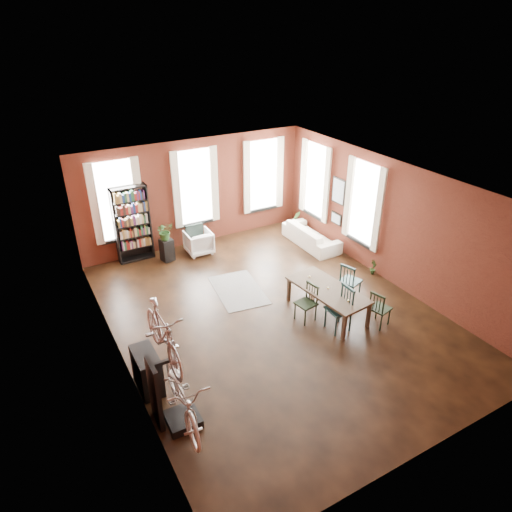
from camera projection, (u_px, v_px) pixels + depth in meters
room at (269, 220)px, 10.38m from camera, size 9.00×9.04×3.22m
dining_table at (327, 301)px, 10.66m from camera, size 1.14×2.11×0.69m
dining_chair_a at (339, 309)px, 10.06m from camera, size 0.49×0.49×1.04m
dining_chair_b at (306, 303)px, 10.39m from camera, size 0.48×0.48×0.90m
dining_chair_c at (380, 308)px, 10.23m from camera, size 0.50×0.50×0.89m
dining_chair_d at (350, 281)px, 11.21m from camera, size 0.57×0.57×0.97m
bookshelf at (132, 224)px, 12.73m from camera, size 1.00×0.32×2.20m
white_armchair at (199, 241)px, 13.42m from camera, size 0.76×0.71×0.76m
cream_sofa at (311, 232)px, 13.88m from camera, size 0.61×2.08×0.81m
striped_rug at (238, 290)px, 11.72m from camera, size 1.36×1.94×0.01m
bike_trainer at (183, 419)px, 7.88m from camera, size 0.57×0.57×0.16m
bike_wall_rack at (155, 394)px, 7.63m from camera, size 0.16×0.60×1.30m
console_table at (147, 371)px, 8.50m from camera, size 0.40×0.80×0.80m
plant_stand at (167, 250)px, 13.03m from camera, size 0.38×0.38×0.66m
plant_by_sofa at (295, 226)px, 14.97m from camera, size 0.50×0.73×0.30m
plant_small at (373, 271)px, 12.44m from camera, size 0.40×0.49×0.16m
bicycle_floor at (180, 373)px, 7.37m from camera, size 0.77×1.08×1.95m
bicycle_hung at (161, 317)px, 7.05m from camera, size 0.47×1.00×1.66m
plant_on_stand at (165, 233)px, 12.78m from camera, size 0.54×0.58×0.41m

